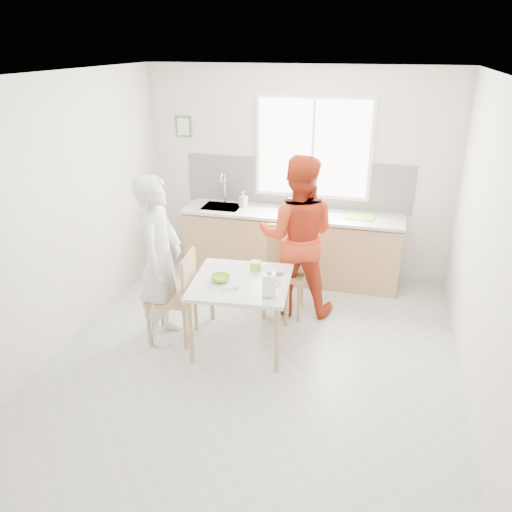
{
  "coord_description": "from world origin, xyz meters",
  "views": [
    {
      "loc": [
        1.09,
        -4.09,
        2.96
      ],
      "look_at": [
        -0.02,
        0.2,
        1.04
      ],
      "focal_mm": 35.0,
      "sensor_mm": 36.0,
      "label": 1
    }
  ],
  "objects_px": {
    "person_white": "(160,261)",
    "chair_far": "(285,266)",
    "bowl_white": "(274,270)",
    "wine_bottle_b": "(304,200)",
    "person_red": "(297,237)",
    "bowl_green": "(221,278)",
    "milk_jug": "(269,284)",
    "wine_bottle_a": "(296,197)",
    "chair_left": "(178,293)",
    "dining_table": "(241,287)"
  },
  "relations": [
    {
      "from": "chair_left",
      "to": "chair_far",
      "type": "bearing_deg",
      "value": 128.87
    },
    {
      "from": "dining_table",
      "to": "person_white",
      "type": "bearing_deg",
      "value": -174.91
    },
    {
      "from": "person_white",
      "to": "wine_bottle_b",
      "type": "relative_size",
      "value": 5.97
    },
    {
      "from": "dining_table",
      "to": "chair_far",
      "type": "xyz_separation_m",
      "value": [
        0.28,
        0.85,
        -0.11
      ]
    },
    {
      "from": "bowl_green",
      "to": "wine_bottle_b",
      "type": "xyz_separation_m",
      "value": [
        0.52,
        1.87,
        0.3
      ]
    },
    {
      "from": "bowl_white",
      "to": "bowl_green",
      "type": "bearing_deg",
      "value": -143.94
    },
    {
      "from": "chair_far",
      "to": "milk_jug",
      "type": "distance_m",
      "value": 1.15
    },
    {
      "from": "bowl_white",
      "to": "wine_bottle_b",
      "type": "xyz_separation_m",
      "value": [
        0.05,
        1.53,
        0.3
      ]
    },
    {
      "from": "chair_left",
      "to": "milk_jug",
      "type": "bearing_deg",
      "value": 74.33
    },
    {
      "from": "chair_left",
      "to": "milk_jug",
      "type": "relative_size",
      "value": 4.21
    },
    {
      "from": "person_white",
      "to": "wine_bottle_b",
      "type": "bearing_deg",
      "value": -36.93
    },
    {
      "from": "person_red",
      "to": "bowl_green",
      "type": "height_order",
      "value": "person_red"
    },
    {
      "from": "chair_left",
      "to": "person_white",
      "type": "height_order",
      "value": "person_white"
    },
    {
      "from": "chair_left",
      "to": "chair_far",
      "type": "xyz_separation_m",
      "value": [
        0.95,
        0.91,
        0.02
      ]
    },
    {
      "from": "chair_left",
      "to": "wine_bottle_b",
      "type": "distance_m",
      "value": 2.18
    },
    {
      "from": "bowl_white",
      "to": "wine_bottle_b",
      "type": "bearing_deg",
      "value": 88.03
    },
    {
      "from": "dining_table",
      "to": "bowl_white",
      "type": "distance_m",
      "value": 0.4
    },
    {
      "from": "dining_table",
      "to": "chair_left",
      "type": "relative_size",
      "value": 1.06
    },
    {
      "from": "dining_table",
      "to": "wine_bottle_b",
      "type": "xyz_separation_m",
      "value": [
        0.33,
        1.8,
        0.4
      ]
    },
    {
      "from": "person_red",
      "to": "dining_table",
      "type": "bearing_deg",
      "value": 59.74
    },
    {
      "from": "chair_far",
      "to": "person_white",
      "type": "height_order",
      "value": "person_white"
    },
    {
      "from": "person_red",
      "to": "bowl_green",
      "type": "xyz_separation_m",
      "value": [
        -0.6,
        -0.94,
        -0.15
      ]
    },
    {
      "from": "chair_far",
      "to": "wine_bottle_b",
      "type": "xyz_separation_m",
      "value": [
        0.05,
        0.95,
        0.51
      ]
    },
    {
      "from": "wine_bottle_a",
      "to": "chair_left",
      "type": "bearing_deg",
      "value": -114.2
    },
    {
      "from": "person_red",
      "to": "wine_bottle_b",
      "type": "bearing_deg",
      "value": -90.16
    },
    {
      "from": "chair_far",
      "to": "bowl_white",
      "type": "bearing_deg",
      "value": -94.96
    },
    {
      "from": "person_red",
      "to": "person_white",
      "type": "bearing_deg",
      "value": 32.13
    },
    {
      "from": "person_white",
      "to": "bowl_green",
      "type": "relative_size",
      "value": 9.33
    },
    {
      "from": "bowl_green",
      "to": "bowl_white",
      "type": "relative_size",
      "value": 0.86
    },
    {
      "from": "person_white",
      "to": "dining_table",
      "type": "bearing_deg",
      "value": -90.0
    },
    {
      "from": "chair_left",
      "to": "bowl_white",
      "type": "distance_m",
      "value": 1.03
    },
    {
      "from": "milk_jug",
      "to": "wine_bottle_a",
      "type": "xyz_separation_m",
      "value": [
        -0.14,
        2.14,
        0.21
      ]
    },
    {
      "from": "chair_left",
      "to": "bowl_green",
      "type": "bearing_deg",
      "value": 84.0
    },
    {
      "from": "bowl_white",
      "to": "milk_jug",
      "type": "bearing_deg",
      "value": -82.36
    },
    {
      "from": "dining_table",
      "to": "person_red",
      "type": "bearing_deg",
      "value": 64.84
    },
    {
      "from": "person_white",
      "to": "milk_jug",
      "type": "height_order",
      "value": "person_white"
    },
    {
      "from": "bowl_green",
      "to": "wine_bottle_b",
      "type": "bearing_deg",
      "value": 74.34
    },
    {
      "from": "person_red",
      "to": "wine_bottle_b",
      "type": "xyz_separation_m",
      "value": [
        -0.08,
        0.93,
        0.14
      ]
    },
    {
      "from": "chair_far",
      "to": "chair_left",
      "type": "bearing_deg",
      "value": -141.13
    },
    {
      "from": "dining_table",
      "to": "bowl_green",
      "type": "bearing_deg",
      "value": -160.87
    },
    {
      "from": "person_white",
      "to": "person_red",
      "type": "height_order",
      "value": "person_red"
    },
    {
      "from": "chair_far",
      "to": "wine_bottle_a",
      "type": "bearing_deg",
      "value": 88.93
    },
    {
      "from": "wine_bottle_b",
      "to": "chair_left",
      "type": "bearing_deg",
      "value": -118.29
    },
    {
      "from": "bowl_green",
      "to": "chair_left",
      "type": "bearing_deg",
      "value": 179.09
    },
    {
      "from": "wine_bottle_a",
      "to": "wine_bottle_b",
      "type": "bearing_deg",
      "value": -34.22
    },
    {
      "from": "person_white",
      "to": "chair_far",
      "type": "bearing_deg",
      "value": -55.19
    },
    {
      "from": "chair_left",
      "to": "wine_bottle_a",
      "type": "distance_m",
      "value": 2.2
    },
    {
      "from": "chair_left",
      "to": "person_red",
      "type": "relative_size",
      "value": 0.53
    },
    {
      "from": "person_white",
      "to": "bowl_white",
      "type": "xyz_separation_m",
      "value": [
        1.11,
        0.35,
        -0.13
      ]
    },
    {
      "from": "milk_jug",
      "to": "wine_bottle_b",
      "type": "distance_m",
      "value": 2.06
    }
  ]
}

